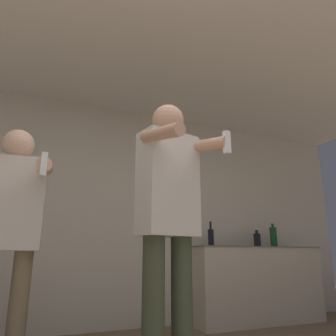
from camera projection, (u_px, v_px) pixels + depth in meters
wall_back at (104, 211)px, 3.80m from camera, size 7.00×0.06×2.55m
ceiling_slab at (146, 46)px, 2.90m from camera, size 7.00×3.24×0.05m
counter at (255, 284)px, 4.02m from camera, size 1.71×0.56×0.89m
bottle_red_label at (273, 237)px, 4.33m from camera, size 0.09×0.09×0.33m
bottle_amber_bourbon at (257, 239)px, 4.22m from camera, size 0.09×0.09×0.24m
bottle_short_whiskey at (211, 237)px, 3.96m from camera, size 0.07×0.07×0.30m
person_woman_foreground at (169, 214)px, 2.06m from camera, size 0.51×0.55×1.77m
person_man_side at (9, 221)px, 2.10m from camera, size 0.51×0.49×1.61m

